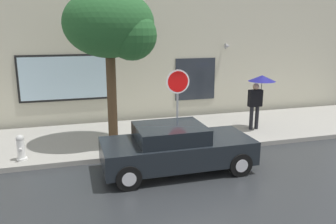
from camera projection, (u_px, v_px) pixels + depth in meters
The scene contains 8 objects.
ground_plane at pixel (181, 168), 9.69m from camera, with size 60.00×60.00×0.00m, color #282B2D.
sidewalk at pixel (155, 135), 12.47m from camera, with size 20.00×4.00×0.15m, color gray.
building_facade at pixel (139, 37), 13.98m from camera, with size 20.00×0.67×7.00m.
parked_car at pixel (176, 148), 9.38m from camera, with size 4.09×1.84×1.30m.
fire_hydrant at pixel (21, 148), 9.82m from camera, with size 0.30×0.44×0.75m.
pedestrian_with_umbrella at pixel (260, 87), 12.58m from camera, with size 0.99×0.99×2.02m.
street_tree at pixel (114, 27), 10.51m from camera, with size 2.81×2.39×4.89m.
stop_sign at pixel (178, 92), 10.81m from camera, with size 0.76×0.10×2.45m.
Camera 1 is at (-2.86, -8.57, 3.84)m, focal length 36.70 mm.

